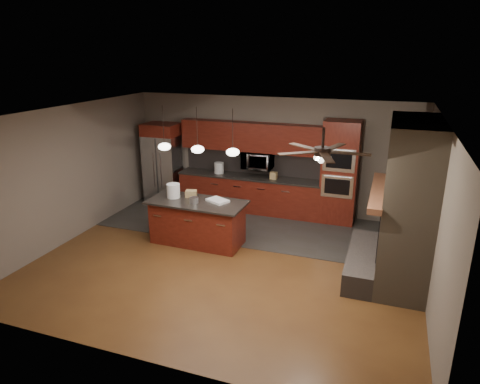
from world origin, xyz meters
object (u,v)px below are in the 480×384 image
at_px(white_bucket, 173,191).
at_px(cardboard_box, 191,194).
at_px(refrigerator, 164,163).
at_px(paint_can, 194,200).
at_px(oven_tower, 340,173).
at_px(counter_bucket, 219,168).
at_px(counter_box, 274,176).
at_px(kitchen_island, 197,222).
at_px(paint_tray, 218,200).
at_px(microwave, 258,160).

bearing_deg(white_bucket, cardboard_box, 24.67).
xyz_separation_m(refrigerator, paint_can, (1.92, -2.21, -0.06)).
bearing_deg(paint_can, white_bucket, 162.31).
xyz_separation_m(oven_tower, counter_bucket, (-2.97, 0.01, -0.16)).
xyz_separation_m(white_bucket, cardboard_box, (0.33, 0.15, -0.08)).
height_order(oven_tower, counter_box, oven_tower).
bearing_deg(kitchen_island, paint_tray, 19.16).
xyz_separation_m(paint_tray, cardboard_box, (-0.63, 0.08, 0.05)).
height_order(kitchen_island, cardboard_box, cardboard_box).
bearing_deg(counter_bucket, kitchen_island, -79.67).
relative_size(cardboard_box, counter_box, 1.29).
distance_m(white_bucket, counter_bucket, 2.12).
xyz_separation_m(paint_can, cardboard_box, (-0.22, 0.33, 0.01)).
bearing_deg(microwave, refrigerator, -177.02).
xyz_separation_m(oven_tower, white_bucket, (-3.13, -2.11, -0.12)).
distance_m(paint_can, cardboard_box, 0.40).
bearing_deg(refrigerator, oven_tower, 0.94).
height_order(microwave, paint_tray, microwave).
relative_size(cardboard_box, counter_bucket, 0.83).
xyz_separation_m(oven_tower, counter_box, (-1.54, -0.04, -0.20)).
bearing_deg(counter_box, paint_can, -108.57).
xyz_separation_m(white_bucket, counter_bucket, (0.16, 2.11, -0.03)).
relative_size(paint_can, paint_tray, 0.42).
xyz_separation_m(refrigerator, counter_bucket, (1.53, 0.08, -0.01)).
bearing_deg(counter_bucket, cardboard_box, -85.02).
bearing_deg(kitchen_island, microwave, 76.11).
height_order(refrigerator, paint_can, refrigerator).
bearing_deg(counter_box, microwave, 173.47).
bearing_deg(oven_tower, counter_box, -178.41).
bearing_deg(kitchen_island, counter_bucket, 101.54).
xyz_separation_m(kitchen_island, counter_bucket, (-0.40, 2.18, 0.57)).
height_order(white_bucket, paint_tray, white_bucket).
distance_m(microwave, white_bucket, 2.47).
xyz_separation_m(paint_tray, counter_box, (0.63, 2.00, 0.05)).
distance_m(refrigerator, counter_box, 2.96).
distance_m(kitchen_island, counter_bucket, 2.28).
bearing_deg(refrigerator, paint_can, -49.03).
bearing_deg(counter_box, white_bucket, -121.30).
bearing_deg(kitchen_island, paint_can, -91.16).
xyz_separation_m(kitchen_island, counter_box, (1.04, 2.13, 0.52)).
height_order(microwave, cardboard_box, microwave).
xyz_separation_m(white_bucket, paint_can, (0.55, -0.18, -0.09)).
relative_size(oven_tower, refrigerator, 1.14).
bearing_deg(refrigerator, cardboard_box, -47.94).
xyz_separation_m(kitchen_island, paint_tray, (0.41, 0.13, 0.48)).
height_order(oven_tower, paint_can, oven_tower).
distance_m(white_bucket, paint_can, 0.59).
relative_size(kitchen_island, counter_box, 11.70).
height_order(microwave, counter_box, microwave).
height_order(kitchen_island, paint_tray, paint_tray).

